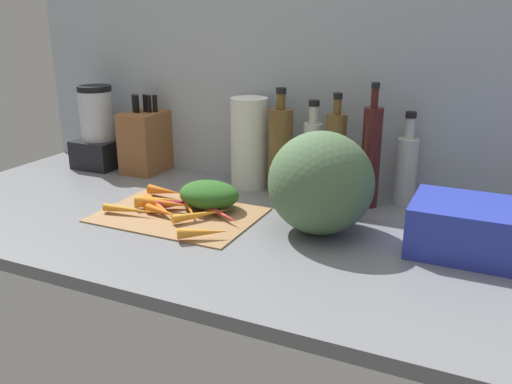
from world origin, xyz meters
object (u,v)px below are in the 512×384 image
(carrot_0, at_px, (203,232))
(bottle_3, at_px, (371,156))
(carrot_4, at_px, (178,203))
(winter_squash, at_px, (321,183))
(cutting_board, at_px, (179,214))
(carrot_7, at_px, (164,191))
(carrot_1, at_px, (159,201))
(bottle_0, at_px, (280,150))
(blender_appliance, at_px, (98,132))
(paper_towel_roll, at_px, (249,143))
(bottle_1, at_px, (312,156))
(carrot_3, at_px, (167,204))
(dish_rack, at_px, (472,229))
(carrot_9, at_px, (203,214))
(knife_block, at_px, (146,141))
(carrot_5, at_px, (221,214))
(carrot_6, at_px, (189,207))
(bottle_2, at_px, (335,157))
(carrot_2, at_px, (159,206))
(carrot_8, at_px, (163,212))
(carrot_10, at_px, (130,210))
(bottle_4, at_px, (406,169))

(carrot_0, xyz_separation_m, bottle_3, (0.29, 0.40, 0.12))
(carrot_4, bearing_deg, winter_squash, 3.04)
(cutting_board, xyz_separation_m, carrot_7, (-0.11, 0.10, 0.02))
(carrot_1, distance_m, bottle_0, 0.38)
(blender_appliance, height_order, paper_towel_roll, blender_appliance)
(carrot_1, bearing_deg, bottle_1, 40.94)
(carrot_3, height_order, blender_appliance, blender_appliance)
(cutting_board, distance_m, dish_rack, 0.72)
(carrot_9, bearing_deg, knife_block, 141.45)
(bottle_1, bearing_deg, winter_squash, -66.79)
(carrot_0, bearing_deg, carrot_5, 100.14)
(carrot_1, height_order, paper_towel_roll, paper_towel_roll)
(carrot_3, distance_m, carrot_7, 0.12)
(carrot_5, distance_m, carrot_6, 0.10)
(bottle_2, relative_size, dish_rack, 1.16)
(carrot_2, distance_m, blender_appliance, 0.55)
(carrot_8, distance_m, winter_squash, 0.42)
(cutting_board, xyz_separation_m, carrot_4, (-0.02, 0.03, 0.02))
(blender_appliance, height_order, bottle_3, bottle_3)
(carrot_1, distance_m, bottle_1, 0.45)
(carrot_0, height_order, bottle_3, bottle_3)
(carrot_10, relative_size, paper_towel_roll, 0.55)
(carrot_9, xyz_separation_m, dish_rack, (0.63, 0.09, 0.04))
(carrot_3, bearing_deg, carrot_7, 127.29)
(winter_squash, relative_size, dish_rack, 0.96)
(carrot_4, bearing_deg, carrot_8, -90.97)
(bottle_4, bearing_deg, cutting_board, -146.83)
(carrot_7, distance_m, carrot_9, 0.22)
(paper_towel_roll, bearing_deg, knife_block, 179.82)
(carrot_4, xyz_separation_m, carrot_6, (0.04, -0.01, -0.00))
(carrot_8, xyz_separation_m, bottle_1, (0.28, 0.34, 0.10))
(carrot_3, bearing_deg, carrot_0, -34.05)
(carrot_4, height_order, carrot_6, carrot_4)
(carrot_2, bearing_deg, bottle_1, 45.44)
(paper_towel_roll, height_order, bottle_3, bottle_3)
(winter_squash, distance_m, dish_rack, 0.35)
(carrot_2, height_order, paper_towel_roll, paper_towel_roll)
(dish_rack, bearing_deg, bottle_0, 158.46)
(carrot_6, bearing_deg, bottle_1, 49.15)
(cutting_board, height_order, carrot_0, carrot_0)
(carrot_2, relative_size, carrot_5, 1.01)
(paper_towel_roll, xyz_separation_m, bottle_0, (0.11, -0.02, -0.01))
(carrot_0, relative_size, bottle_3, 0.35)
(carrot_1, distance_m, dish_rack, 0.79)
(carrot_6, bearing_deg, bottle_0, 60.83)
(carrot_2, xyz_separation_m, knife_block, (-0.27, 0.32, 0.08))
(paper_towel_roll, bearing_deg, bottle_4, 3.52)
(knife_block, relative_size, paper_towel_roll, 0.94)
(carrot_6, relative_size, carrot_10, 1.21)
(carrot_5, bearing_deg, carrot_3, -177.41)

